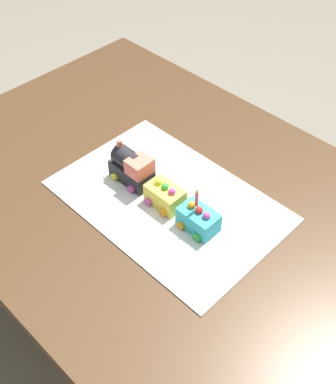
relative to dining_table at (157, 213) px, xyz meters
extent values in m
plane|color=gray|center=(0.00, 0.00, -0.63)|extent=(8.00, 8.00, 0.00)
cube|color=#4C331E|center=(0.00, 0.00, 0.09)|extent=(1.40, 1.00, 0.03)
cube|color=#4C331E|center=(-0.64, 0.44, -0.28)|extent=(0.07, 0.07, 0.71)
cube|color=silver|center=(0.06, -0.01, 0.11)|extent=(0.60, 0.40, 0.00)
cube|color=#232328|center=(-0.07, -0.03, 0.14)|extent=(0.12, 0.06, 0.05)
cylinder|color=#232328|center=(-0.08, -0.03, 0.18)|extent=(0.08, 0.05, 0.05)
cube|color=#F27260|center=(-0.03, -0.03, 0.18)|extent=(0.06, 0.06, 0.04)
cylinder|color=#F27260|center=(-0.11, -0.03, 0.21)|extent=(0.02, 0.02, 0.03)
sphere|color=#F4EFCC|center=(-0.14, -0.03, 0.14)|extent=(0.02, 0.02, 0.02)
cylinder|color=yellow|center=(-0.10, -0.06, 0.12)|extent=(0.02, 0.01, 0.02)
cylinder|color=#D84CB2|center=(-0.03, -0.06, 0.12)|extent=(0.02, 0.01, 0.02)
cylinder|color=orange|center=(-0.10, 0.01, 0.12)|extent=(0.02, 0.01, 0.02)
cylinder|color=yellow|center=(-0.03, 0.01, 0.12)|extent=(0.02, 0.01, 0.02)
cube|color=#F4E04C|center=(0.06, -0.03, 0.14)|extent=(0.10, 0.06, 0.06)
cylinder|color=#D84CB2|center=(0.04, -0.06, 0.12)|extent=(0.02, 0.01, 0.02)
cylinder|color=orange|center=(0.09, -0.06, 0.12)|extent=(0.02, 0.01, 0.02)
cylinder|color=red|center=(0.04, 0.01, 0.12)|extent=(0.02, 0.01, 0.02)
cylinder|color=orange|center=(0.09, 0.01, 0.12)|extent=(0.02, 0.01, 0.02)
sphere|color=yellow|center=(0.04, -0.03, 0.17)|extent=(0.02, 0.02, 0.02)
sphere|color=#D84CB2|center=(0.09, -0.03, 0.17)|extent=(0.02, 0.02, 0.02)
sphere|color=green|center=(0.06, -0.03, 0.17)|extent=(0.02, 0.02, 0.02)
cube|color=#38B7C6|center=(0.18, -0.03, 0.14)|extent=(0.10, 0.06, 0.06)
cylinder|color=orange|center=(0.15, -0.06, 0.12)|extent=(0.02, 0.01, 0.02)
cylinder|color=green|center=(0.21, -0.06, 0.12)|extent=(0.02, 0.01, 0.02)
cylinder|color=red|center=(0.15, 0.01, 0.12)|extent=(0.02, 0.01, 0.02)
cylinder|color=green|center=(0.21, 0.01, 0.12)|extent=(0.02, 0.01, 0.02)
sphere|color=orange|center=(0.16, -0.03, 0.17)|extent=(0.02, 0.02, 0.02)
sphere|color=#D84CB2|center=(0.21, -0.03, 0.17)|extent=(0.02, 0.02, 0.02)
sphere|color=red|center=(0.18, -0.03, 0.17)|extent=(0.02, 0.02, 0.02)
cylinder|color=#F24C59|center=(0.17, -0.03, 0.21)|extent=(0.01, 0.01, 0.05)
cone|color=yellow|center=(0.17, -0.03, 0.23)|extent=(0.01, 0.01, 0.01)
camera|label=1|loc=(0.71, -0.67, 1.07)|focal=46.34mm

